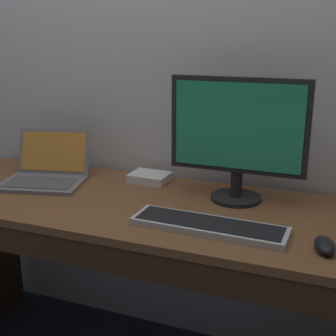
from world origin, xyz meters
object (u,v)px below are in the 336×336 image
at_px(wired_keyboard, 209,226).
at_px(external_drive_box, 150,177).
at_px(laptop_space_gray, 45,174).
at_px(computer_mouse, 325,245).
at_px(external_monitor, 238,134).

xyz_separation_m(wired_keyboard, external_drive_box, (-0.36, 0.37, 0.01)).
xyz_separation_m(laptop_space_gray, computer_mouse, (1.11, -0.23, -0.02)).
relative_size(external_monitor, external_drive_box, 3.09).
bearing_deg(laptop_space_gray, external_drive_box, 22.88).
bearing_deg(computer_mouse, wired_keyboard, 161.66).
bearing_deg(computer_mouse, external_drive_box, 136.85).
height_order(laptop_space_gray, computer_mouse, laptop_space_gray).
relative_size(laptop_space_gray, computer_mouse, 3.58).
xyz_separation_m(external_monitor, external_drive_box, (-0.38, 0.10, -0.23)).
distance_m(external_monitor, computer_mouse, 0.50).
bearing_deg(computer_mouse, laptop_space_gray, 154.30).
bearing_deg(wired_keyboard, external_monitor, 85.79).
height_order(laptop_space_gray, external_monitor, external_monitor).
bearing_deg(external_drive_box, wired_keyboard, -45.68).
xyz_separation_m(external_monitor, wired_keyboard, (-0.02, -0.28, -0.24)).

